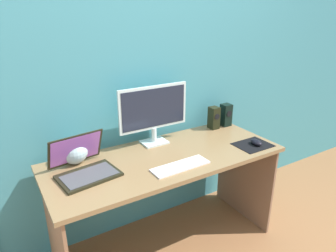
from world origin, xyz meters
The scene contains 11 objects.
ground_plane centered at (0.00, 0.00, 0.00)m, with size 8.00×8.00×0.00m, color #94613B.
wall_back centered at (0.00, 0.38, 1.25)m, with size 6.00×0.04×2.50m, color teal.
desk centered at (0.00, 0.00, 0.59)m, with size 1.56×0.64×0.73m.
monitor centered at (0.04, 0.22, 0.97)m, with size 0.52×0.14×0.42m.
speaker_right centered at (0.71, 0.23, 0.82)m, with size 0.08×0.08×0.18m.
speaker_near_monitor centered at (0.58, 0.23, 0.82)m, with size 0.07×0.08×0.18m.
laptop centered at (-0.52, 0.05, 0.78)m, with size 0.37×0.36×0.22m.
fishbowl centered at (-0.53, 0.22, 0.81)m, with size 0.17×0.17×0.17m, color silver.
keyboard_external centered at (0.00, -0.17, 0.74)m, with size 0.37×0.12×0.01m, color white.
mousepad centered at (0.62, -0.17, 0.73)m, with size 0.25×0.20×0.00m, color black.
mouse centered at (0.64, -0.18, 0.75)m, with size 0.06×0.10×0.04m, color black.
Camera 1 is at (-0.93, -1.56, 1.64)m, focal length 32.89 mm.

